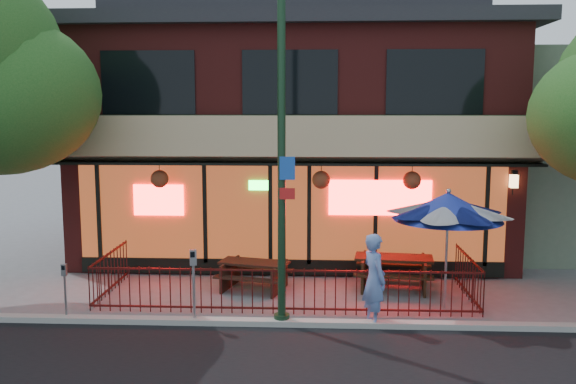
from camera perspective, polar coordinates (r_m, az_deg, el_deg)
name	(u,v)px	position (r m, az deg, el deg)	size (l,w,h in m)	color
ground	(283,317)	(13.07, -0.48, -11.62)	(80.00, 80.00, 0.00)	gray
curb	(282,323)	(12.58, -0.61, -12.12)	(80.00, 0.25, 0.12)	#999993
restaurant_building	(295,116)	(19.42, 0.70, 7.16)	(12.96, 9.49, 8.05)	maroon
neighbor_building	(575,151)	(21.69, 25.30, 3.51)	(6.00, 7.00, 6.00)	slate
patio_fence	(284,281)	(13.35, -0.36, -8.35)	(8.44, 2.62, 1.00)	#3F0E0D
street_light	(282,170)	(11.98, -0.60, 2.07)	(0.43, 0.32, 7.00)	#15311C
picnic_table_left	(254,271)	(14.81, -3.17, -7.41)	(1.89, 1.62, 0.70)	black
picnic_table_right	(394,267)	(15.11, 9.85, -6.97)	(2.02, 1.64, 0.79)	black
patio_umbrella	(448,206)	(13.51, 14.75, -1.31)	(2.32, 2.32, 2.65)	gray
pedestrian	(374,279)	(12.48, 8.08, -8.11)	(0.69, 0.45, 1.88)	#5F7DBE
parking_meter_near	(193,274)	(12.52, -8.84, -7.57)	(0.16, 0.14, 1.55)	#999CA2
parking_meter_far	(65,282)	(13.45, -20.17, -7.94)	(0.11, 0.09, 1.19)	gray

